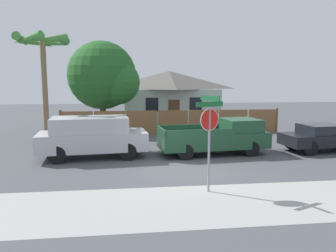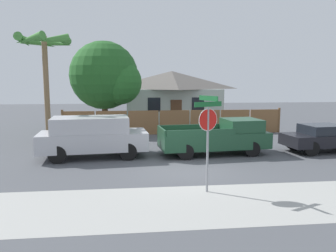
{
  "view_description": "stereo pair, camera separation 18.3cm",
  "coord_description": "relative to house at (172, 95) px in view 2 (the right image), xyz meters",
  "views": [
    {
      "loc": [
        -2.24,
        -12.25,
        3.41
      ],
      "look_at": [
        -0.59,
        1.05,
        1.6
      ],
      "focal_mm": 35.0,
      "sensor_mm": 36.0,
      "label": 1
    },
    {
      "loc": [
        -2.06,
        -12.28,
        3.41
      ],
      "look_at": [
        -0.59,
        1.05,
        1.6
      ],
      "focal_mm": 35.0,
      "sensor_mm": 36.0,
      "label": 2
    }
  ],
  "objects": [
    {
      "name": "wooden_fence",
      "position": [
        -0.73,
        -7.59,
        -1.47
      ],
      "size": [
        14.41,
        0.12,
        1.67
      ],
      "color": "brown",
      "rests_on": "ground"
    },
    {
      "name": "stop_sign",
      "position": [
        -1.2,
        -19.02,
        -0.22
      ],
      "size": [
        0.93,
        0.84,
        3.0
      ],
      "rotation": [
        0.0,
        0.0,
        0.42
      ],
      "color": "gray",
      "rests_on": "ground"
    },
    {
      "name": "orange_pickup",
      "position": [
        0.53,
        -13.79,
        -1.44
      ],
      "size": [
        5.23,
        2.34,
        1.66
      ],
      "rotation": [
        0.0,
        0.0,
        0.09
      ],
      "color": "#1E472D",
      "rests_on": "ground"
    },
    {
      "name": "palm_tree",
      "position": [
        -8.01,
        -10.58,
        2.8
      ],
      "size": [
        2.88,
        3.09,
        5.87
      ],
      "color": "brown",
      "rests_on": "ground"
    },
    {
      "name": "oak_tree",
      "position": [
        -5.15,
        -5.75,
        1.49
      ],
      "size": [
        4.9,
        4.67,
        6.19
      ],
      "color": "brown",
      "rests_on": "ground"
    },
    {
      "name": "house",
      "position": [
        0.0,
        0.0,
        0.0
      ],
      "size": [
        8.44,
        6.33,
        4.35
      ],
      "color": "#B2C1B7",
      "rests_on": "ground"
    },
    {
      "name": "sidewalk_strip",
      "position": [
        -1.43,
        -20.03,
        -2.25
      ],
      "size": [
        36.0,
        3.2,
        0.01
      ],
      "color": "#A3A39E",
      "rests_on": "ground"
    },
    {
      "name": "red_suv",
      "position": [
        -5.28,
        -13.81,
        -1.25
      ],
      "size": [
        4.94,
        2.45,
        1.85
      ],
      "rotation": [
        0.0,
        0.0,
        0.09
      ],
      "color": "#B7B7BC",
      "rests_on": "ground"
    },
    {
      "name": "ground_plane",
      "position": [
        -1.43,
        -16.43,
        -2.25
      ],
      "size": [
        80.0,
        80.0,
        0.0
      ],
      "primitive_type": "plane",
      "color": "#4C4F54"
    },
    {
      "name": "parked_sedan",
      "position": [
        5.89,
        -13.81,
        -1.54
      ],
      "size": [
        4.23,
        2.11,
        1.34
      ],
      "rotation": [
        0.0,
        0.0,
        0.09
      ],
      "color": "black",
      "rests_on": "ground"
    }
  ]
}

